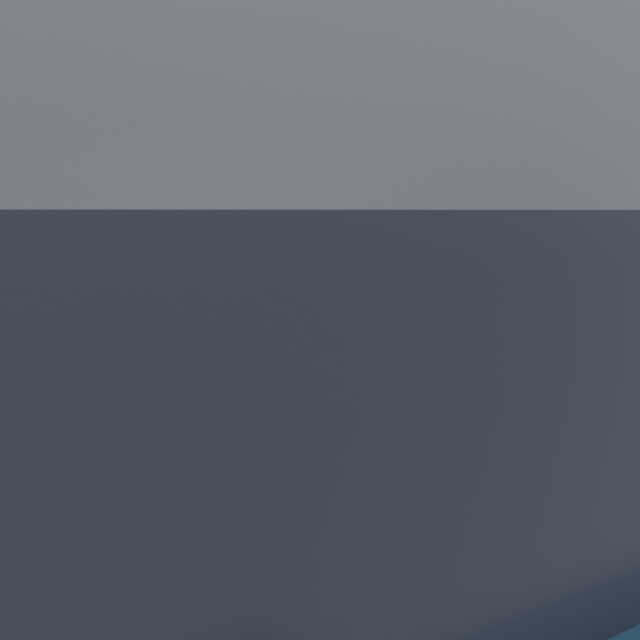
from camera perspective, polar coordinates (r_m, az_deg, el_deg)
sidewalk at (r=4.62m, az=-6.36°, el=-11.81°), size 24.00×2.80×0.14m
building_facade at (r=6.40m, az=-13.99°, el=24.16°), size 24.00×0.30×6.76m
parking_meter at (r=3.33m, az=0.00°, el=-0.49°), size 0.20×0.13×1.54m
parked_car_beside_meter at (r=1.64m, az=-24.32°, el=-23.11°), size 4.85×1.93×1.78m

